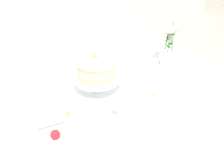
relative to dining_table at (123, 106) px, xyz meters
name	(u,v)px	position (x,y,z in m)	size (l,w,h in m)	color
dining_table	(123,106)	(0.00, 0.00, 0.00)	(1.40, 1.00, 0.74)	white
linen_napkin	(98,88)	(-0.10, 0.13, 0.09)	(0.32, 0.32, 0.00)	white
cake_stand	(97,77)	(-0.10, 0.13, 0.18)	(0.29, 0.29, 0.10)	silver
layer_cake	(97,66)	(-0.10, 0.13, 0.25)	(0.24, 0.24, 0.12)	beige
flower_vase	(168,45)	(0.43, 0.09, 0.24)	(0.12, 0.11, 0.34)	silver
teacup	(179,81)	(0.34, -0.12, 0.12)	(0.12, 0.12, 0.06)	white
fallen_rose	(55,134)	(-0.46, -0.08, 0.12)	(0.14, 0.12, 0.05)	#2D6028
loose_petal_0	(138,54)	(0.37, 0.30, 0.09)	(0.03, 0.02, 0.00)	orange
loose_petal_1	(69,114)	(-0.34, 0.03, 0.09)	(0.04, 0.02, 0.00)	orange
loose_petal_2	(154,95)	(0.15, -0.11, 0.09)	(0.03, 0.02, 0.00)	yellow
loose_petal_3	(115,112)	(-0.13, -0.10, 0.09)	(0.04, 0.02, 0.00)	#E56B51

